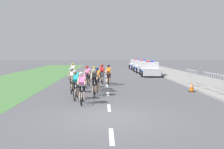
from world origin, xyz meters
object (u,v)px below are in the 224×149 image
at_px(cyclist_seventh, 88,76).
at_px(police_car_third, 137,65).
at_px(cyclist_lead, 82,87).
at_px(cyclist_fourth, 72,80).
at_px(cyclist_fifth, 97,79).
at_px(crowd_barrier_middle, 211,82).
at_px(cyclist_third, 95,82).
at_px(cyclist_sixth, 95,78).
at_px(crowd_barrier_rear, 191,77).
at_px(police_car_nearest, 150,69).
at_px(cyclist_eighth, 109,75).
at_px(cyclist_ninth, 102,74).
at_px(police_car_second, 143,67).
at_px(traffic_cone_near, 192,87).
at_px(cyclist_second, 76,84).
at_px(cyclist_tenth, 73,71).

xyz_separation_m(cyclist_seventh, police_car_third, (5.96, 20.58, -0.11)).
distance_m(cyclist_lead, cyclist_fourth, 3.67).
height_order(cyclist_fourth, cyclist_fifth, same).
height_order(cyclist_fourth, crowd_barrier_middle, cyclist_fourth).
relative_size(cyclist_third, cyclist_sixth, 1.00).
bearing_deg(crowd_barrier_rear, cyclist_seventh, -176.47).
bearing_deg(police_car_nearest, cyclist_eighth, -119.50).
relative_size(cyclist_lead, cyclist_ninth, 1.00).
relative_size(cyclist_seventh, police_car_second, 0.39).
bearing_deg(cyclist_fourth, traffic_cone_near, 1.32).
bearing_deg(police_car_third, cyclist_second, -103.97).
xyz_separation_m(cyclist_fifth, police_car_third, (5.26, 22.64, -0.11)).
bearing_deg(cyclist_eighth, cyclist_third, -99.93).
xyz_separation_m(cyclist_ninth, crowd_barrier_rear, (6.49, -1.83, -0.14)).
relative_size(cyclist_fourth, cyclist_eighth, 1.00).
distance_m(cyclist_second, crowd_barrier_rear, 9.34).
distance_m(cyclist_sixth, crowd_barrier_middle, 7.29).
bearing_deg(cyclist_sixth, police_car_nearest, 62.56).
distance_m(police_car_second, crowd_barrier_middle, 17.24).
xyz_separation_m(cyclist_third, police_car_third, (5.36, 24.16, -0.11)).
distance_m(police_car_third, traffic_cone_near, 22.82).
xyz_separation_m(cyclist_tenth, crowd_barrier_rear, (9.08, -4.69, -0.14)).
height_order(cyclist_tenth, police_car_second, police_car_second).
distance_m(cyclist_second, cyclist_fifth, 2.85).
relative_size(police_car_third, crowd_barrier_middle, 1.92).
bearing_deg(cyclist_second, cyclist_third, 50.49).
xyz_separation_m(cyclist_tenth, police_car_third, (7.60, 15.43, -0.11)).
distance_m(cyclist_fifth, cyclist_sixth, 0.95).
relative_size(cyclist_fourth, cyclist_fifth, 1.00).
distance_m(cyclist_tenth, police_car_second, 12.10).
relative_size(cyclist_fifth, crowd_barrier_rear, 0.74).
relative_size(cyclist_tenth, police_car_nearest, 0.38).
relative_size(cyclist_lead, cyclist_seventh, 1.00).
bearing_deg(cyclist_fourth, cyclist_third, -40.27).
distance_m(cyclist_fourth, cyclist_seventh, 2.52).
xyz_separation_m(police_car_nearest, traffic_cone_near, (0.63, -11.56, -0.37)).
bearing_deg(traffic_cone_near, cyclist_seventh, 161.37).
relative_size(police_car_nearest, crowd_barrier_rear, 1.94).
bearing_deg(police_car_second, cyclist_sixth, -109.09).
height_order(cyclist_lead, cyclist_third, same).
bearing_deg(cyclist_sixth, crowd_barrier_rear, 12.89).
bearing_deg(cyclist_lead, crowd_barrier_middle, 23.98).
xyz_separation_m(crowd_barrier_rear, traffic_cone_near, (-0.85, -2.68, -0.34)).
bearing_deg(cyclist_third, cyclist_sixth, 91.68).
xyz_separation_m(police_car_nearest, crowd_barrier_middle, (1.71, -11.92, -0.03)).
relative_size(cyclist_fifth, police_car_second, 0.39).
bearing_deg(cyclist_seventh, cyclist_third, -80.45).
relative_size(cyclist_seventh, police_car_nearest, 0.38).
distance_m(cyclist_eighth, cyclist_ninth, 1.02).
bearing_deg(cyclist_third, cyclist_second, -129.51).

